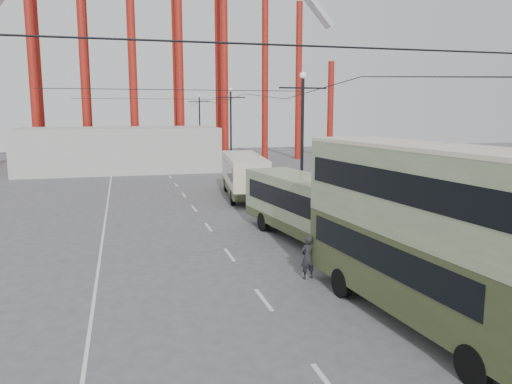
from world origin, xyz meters
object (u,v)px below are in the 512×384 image
object	(u,v)px
pedestrian	(308,257)
double_decker_bus	(427,226)
single_decker_cream	(244,174)
single_decker_green	(313,208)

from	to	relation	value
pedestrian	double_decker_bus	bearing A→B (deg)	99.30
single_decker_cream	pedestrian	distance (m)	20.23
single_decker_cream	double_decker_bus	bearing A→B (deg)	-83.35
single_decker_green	single_decker_cream	bearing A→B (deg)	82.21
double_decker_bus	single_decker_green	bearing A→B (deg)	83.34
single_decker_cream	pedestrian	bearing A→B (deg)	-89.09
double_decker_bus	single_decker_cream	size ratio (longest dim) A/B	1.00
single_decker_cream	pedestrian	world-z (taller)	single_decker_cream
double_decker_bus	pedestrian	bearing A→B (deg)	105.64
double_decker_bus	single_decker_cream	world-z (taller)	double_decker_bus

